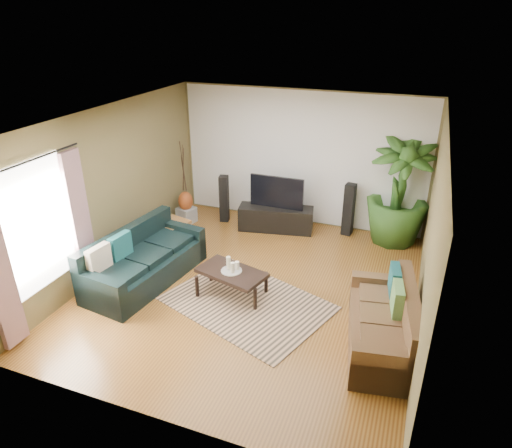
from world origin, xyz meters
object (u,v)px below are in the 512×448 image
at_px(television, 277,192).
at_px(vase, 186,201).
at_px(potted_plant, 399,191).
at_px(pedestal, 187,215).
at_px(coffee_table, 232,283).
at_px(speaker_left, 224,199).
at_px(sofa_right, 382,320).
at_px(tv_stand, 276,219).
at_px(speaker_right, 349,210).
at_px(side_table, 174,235).
at_px(sofa_left, 145,257).

relative_size(television, vase, 2.60).
bearing_deg(potted_plant, pedestal, -171.09).
height_order(coffee_table, vase, vase).
bearing_deg(speaker_left, vase, -166.57).
distance_m(coffee_table, potted_plant, 3.60).
bearing_deg(sofa_right, television, -149.81).
bearing_deg(pedestal, potted_plant, 8.91).
relative_size(tv_stand, speaker_right, 1.40).
height_order(speaker_right, side_table, speaker_right).
bearing_deg(speaker_left, side_table, -118.65).
xyz_separation_m(potted_plant, pedestal, (-4.10, -0.64, -0.85)).
distance_m(sofa_left, pedestal, 2.29).
bearing_deg(television, coffee_table, -87.99).
distance_m(speaker_left, pedestal, 0.86).
relative_size(speaker_left, pedestal, 3.04).
relative_size(coffee_table, tv_stand, 0.71).
distance_m(sofa_right, coffee_table, 2.35).
distance_m(potted_plant, side_table, 4.22).
distance_m(tv_stand, pedestal, 1.88).
distance_m(sofa_left, vase, 2.28).
height_order(tv_stand, speaker_left, speaker_left).
height_order(coffee_table, potted_plant, potted_plant).
xyz_separation_m(coffee_table, speaker_left, (-1.23, 2.48, 0.28)).
xyz_separation_m(coffee_table, television, (-0.09, 2.45, 0.59)).
bearing_deg(coffee_table, pedestal, 147.30).
bearing_deg(pedestal, television, 9.89).
bearing_deg(sofa_left, television, -20.92).
bearing_deg(speaker_right, television, -159.97).
bearing_deg(vase, television, 9.89).
height_order(television, vase, television).
relative_size(tv_stand, speaker_left, 1.49).
bearing_deg(vase, potted_plant, 8.91).
distance_m(pedestal, vase, 0.31).
xyz_separation_m(television, pedestal, (-1.86, -0.32, -0.64)).
bearing_deg(coffee_table, speaker_left, 131.31).
distance_m(sofa_right, television, 3.75).
bearing_deg(coffee_table, television, 106.87).
relative_size(coffee_table, pedestal, 3.21).
relative_size(speaker_left, potted_plant, 0.48).
bearing_deg(sofa_right, vase, -130.52).
bearing_deg(coffee_table, vase, 147.30).
xyz_separation_m(sofa_left, pedestal, (-0.47, 2.23, -0.26)).
height_order(sofa_right, speaker_left, speaker_left).
distance_m(sofa_left, side_table, 1.18).
bearing_deg(tv_stand, vase, 178.57).
distance_m(coffee_table, speaker_right, 3.06).
xyz_separation_m(pedestal, vase, (0.00, 0.00, 0.31)).
relative_size(sofa_right, speaker_right, 1.69).
relative_size(television, pedestal, 3.32).
bearing_deg(sofa_left, tv_stand, -21.11).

